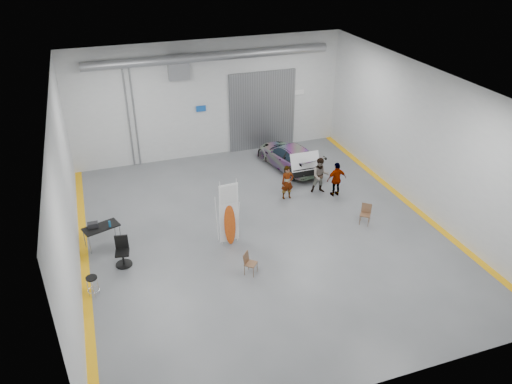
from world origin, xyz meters
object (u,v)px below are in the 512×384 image
object	(u,v)px
person_a	(287,182)
shop_stool	(93,286)
person_c	(337,179)
work_table	(99,227)
sedan_car	(289,156)
office_chair	(122,253)
person_b	(320,176)
folding_chair_far	(365,218)
folding_chair_near	(251,267)
surfboard_display	(229,219)

from	to	relation	value
person_a	shop_stool	bearing A→B (deg)	-154.03
person_c	work_table	world-z (taller)	person_c
sedan_car	person_a	distance (m)	3.21
office_chair	work_table	bearing A→B (deg)	123.37
work_table	person_b	bearing A→B (deg)	6.62
work_table	office_chair	world-z (taller)	office_chair
shop_stool	folding_chair_far	bearing A→B (deg)	5.37
office_chair	folding_chair_near	bearing A→B (deg)	-16.38
sedan_car	work_table	bearing A→B (deg)	11.82
sedan_car	folding_chair_near	bearing A→B (deg)	47.55
surfboard_display	work_table	distance (m)	4.93
sedan_car	person_c	world-z (taller)	person_c
sedan_car	shop_stool	world-z (taller)	sedan_car
office_chair	person_a	bearing A→B (deg)	28.48
person_b	surfboard_display	xyz separation A→B (m)	(-5.05, -2.59, 0.26)
person_c	surfboard_display	bearing A→B (deg)	20.09
person_a	person_b	world-z (taller)	person_b
folding_chair_far	shop_stool	size ratio (longest dim) A/B	1.12
folding_chair_far	office_chair	distance (m)	9.67
person_b	work_table	world-z (taller)	person_b
surfboard_display	office_chair	distance (m)	4.07
folding_chair_near	shop_stool	xyz separation A→B (m)	(-5.31, 0.57, 0.12)
person_c	surfboard_display	world-z (taller)	surfboard_display
surfboard_display	work_table	bearing A→B (deg)	159.16
folding_chair_near	work_table	world-z (taller)	work_table
person_a	folding_chair_near	distance (m)	5.67
person_c	surfboard_display	xyz separation A→B (m)	(-5.60, -2.08, 0.29)
sedan_car	folding_chair_far	size ratio (longest dim) A/B	4.92
sedan_car	shop_stool	size ratio (longest dim) A/B	5.49
folding_chair_far	work_table	xyz separation A→B (m)	(-10.33, 1.93, 0.56)
shop_stool	office_chair	bearing A→B (deg)	52.52
person_b	office_chair	world-z (taller)	person_b
work_table	person_a	bearing A→B (deg)	7.73
folding_chair_far	work_table	bearing A→B (deg)	-151.51
person_a	office_chair	distance (m)	7.90
person_a	shop_stool	xyz separation A→B (m)	(-8.56, -4.04, -0.40)
surfboard_display	shop_stool	size ratio (longest dim) A/B	3.56
surfboard_display	office_chair	xyz separation A→B (m)	(-4.03, -0.04, -0.61)
person_a	office_chair	world-z (taller)	person_a
sedan_car	folding_chair_near	distance (m)	8.82
folding_chair_near	shop_stool	world-z (taller)	folding_chair_near
sedan_car	surfboard_display	bearing A→B (deg)	37.97
folding_chair_near	office_chair	distance (m)	4.66
person_a	person_b	size ratio (longest dim) A/B	0.93
sedan_car	office_chair	size ratio (longest dim) A/B	3.76
person_b	person_a	bearing A→B (deg)	-164.74
person_b	folding_chair_near	xyz separation A→B (m)	(-4.88, -4.64, -0.58)
person_a	person_c	bearing A→B (deg)	-11.75
folding_chair_far	work_table	distance (m)	10.52
office_chair	surfboard_display	bearing A→B (deg)	9.78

